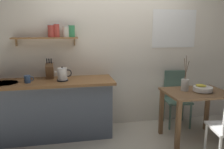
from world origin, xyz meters
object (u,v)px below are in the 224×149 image
knife_block (50,71)px  dining_table (195,101)px  fruit_bowl (203,89)px  electric_kettle (63,75)px  coffee_mug_by_sink (28,79)px  dining_chair_far (176,95)px  twig_vase (185,85)px

knife_block → dining_table: bearing=-17.4°
fruit_bowl → electric_kettle: size_ratio=1.09×
fruit_bowl → coffee_mug_by_sink: 2.48m
dining_chair_far → knife_block: 2.14m
knife_block → dining_chair_far: bearing=-0.9°
knife_block → fruit_bowl: bearing=-17.8°
dining_chair_far → twig_vase: (-0.15, -0.54, 0.33)m
electric_kettle → coffee_mug_by_sink: 0.48m
fruit_bowl → knife_block: (-2.14, 0.69, 0.21)m
coffee_mug_by_sink → twig_vase: bearing=-9.0°
electric_kettle → knife_block: (-0.19, 0.20, 0.03)m
dining_chair_far → dining_table: bearing=-91.1°
dining_chair_far → coffee_mug_by_sink: size_ratio=7.13×
twig_vase → knife_block: twig_vase is taller
twig_vase → electric_kettle: size_ratio=2.11×
dining_table → dining_chair_far: size_ratio=0.97×
electric_kettle → coffee_mug_by_sink: bearing=-176.6°
fruit_bowl → dining_chair_far: bearing=95.6°
twig_vase → coffee_mug_by_sink: 2.25m
twig_vase → knife_block: size_ratio=1.64×
knife_block → coffee_mug_by_sink: bearing=-142.1°
fruit_bowl → electric_kettle: bearing=165.9°
fruit_bowl → coffee_mug_by_sink: size_ratio=2.05×
fruit_bowl → knife_block: 2.26m
twig_vase → dining_chair_far: bearing=74.5°
coffee_mug_by_sink → dining_chair_far: bearing=4.7°
twig_vase → knife_block: (-1.93, 0.57, 0.17)m
dining_table → twig_vase: (-0.14, 0.07, 0.23)m
fruit_bowl → coffee_mug_by_sink: (-2.43, 0.46, 0.14)m
fruit_bowl → coffee_mug_by_sink: coffee_mug_by_sink is taller
knife_block → coffee_mug_by_sink: 0.37m
twig_vase → coffee_mug_by_sink: (-2.22, 0.35, 0.10)m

